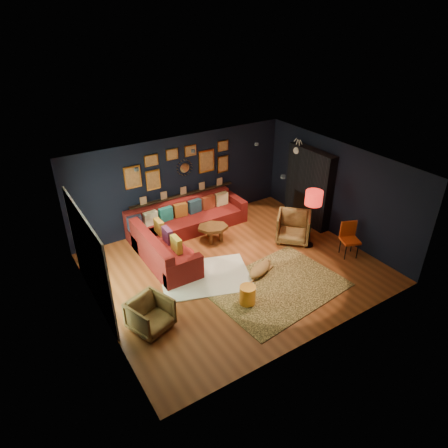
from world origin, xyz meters
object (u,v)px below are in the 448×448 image
coffee_table (213,229)px  armchair_right (293,226)px  armchair_left (150,313)px  floor_lamp (314,200)px  gold_stool (248,295)px  sectional (179,232)px  dog (260,268)px  orange_chair (349,236)px  pouf (184,258)px

coffee_table → armchair_right: 2.16m
armchair_left → floor_lamp: floor_lamp is taller
armchair_right → gold_stool: bearing=-105.0°
armchair_right → gold_stool: (-2.54, -1.48, -0.22)m
sectional → coffee_table: 0.92m
gold_stool → dog: bearing=39.3°
orange_chair → pouf: bearing=176.8°
gold_stool → floor_lamp: 3.12m
armchair_left → armchair_right: (4.59, 1.07, 0.06)m
coffee_table → armchair_left: armchair_left is taller
orange_chair → dog: orange_chair is taller
pouf → floor_lamp: 3.56m
armchair_right → dog: size_ratio=0.83×
coffee_table → pouf: coffee_table is taller
armchair_left → gold_stool: (2.05, -0.41, -0.16)m
pouf → floor_lamp: bearing=-16.5°
coffee_table → pouf: 1.36m
pouf → orange_chair: size_ratio=0.57×
armchair_right → dog: 1.87m
coffee_table → gold_stool: bearing=-105.0°
armchair_left → dog: (2.91, 0.29, -0.20)m
gold_stool → floor_lamp: size_ratio=0.28×
orange_chair → dog: (-2.42, 0.49, -0.35)m
dog → gold_stool: bearing=-162.9°
sectional → dog: (0.97, -2.32, -0.14)m
coffee_table → floor_lamp: size_ratio=0.64×
orange_chair → floor_lamp: size_ratio=0.57×
coffee_table → orange_chair: 3.52m
floor_lamp → armchair_left: bearing=-172.5°
coffee_table → gold_stool: coffee_table is taller
gold_stool → floor_lamp: bearing=20.9°
orange_chair → floor_lamp: floor_lamp is taller
armchair_left → gold_stool: 2.10m
armchair_right → gold_stool: size_ratio=2.00×
armchair_left → armchair_right: 4.71m
armchair_right → dog: bearing=-110.4°
pouf → floor_lamp: size_ratio=0.33×
gold_stool → dog: 1.11m
gold_stool → dog: (0.86, 0.70, -0.04)m
armchair_left → orange_chair: orange_chair is taller
armchair_right → orange_chair: 1.47m
armchair_right → floor_lamp: 1.01m
sectional → coffee_table: (0.81, -0.42, 0.04)m
sectional → coffee_table: sectional is taller
floor_lamp → dog: bearing=-169.7°
floor_lamp → dog: (-1.87, -0.34, -1.15)m
coffee_table → pouf: size_ratio=1.97×
armchair_right → sectional: bearing=-165.3°
pouf → coffee_table: bearing=26.7°
coffee_table → gold_stool: (-0.70, -2.60, -0.15)m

